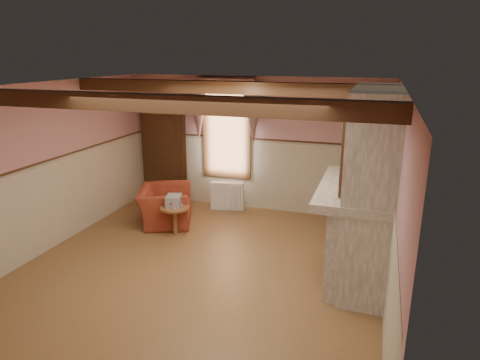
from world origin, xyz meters
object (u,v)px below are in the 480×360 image
(side_table, at_px, (175,221))
(bowl, at_px, (358,182))
(radiator, at_px, (227,196))
(armchair, at_px, (165,206))
(mantel_clock, at_px, (361,165))
(oil_lamp, at_px, (360,169))

(side_table, height_order, bowl, bowl)
(side_table, bearing_deg, radiator, 73.97)
(radiator, relative_size, bowl, 1.89)
(armchair, bearing_deg, radiator, -60.91)
(side_table, height_order, radiator, radiator)
(armchair, distance_m, mantel_clock, 3.83)
(bowl, bearing_deg, armchair, 165.22)
(oil_lamp, bearing_deg, bowl, -90.00)
(armchair, relative_size, radiator, 1.57)
(armchair, bearing_deg, oil_lamp, -121.55)
(radiator, xyz_separation_m, mantel_clock, (2.75, -1.30, 1.22))
(armchair, distance_m, bowl, 3.93)
(armchair, height_order, mantel_clock, mantel_clock)
(armchair, height_order, bowl, bowl)
(armchair, relative_size, bowl, 2.98)
(radiator, height_order, mantel_clock, mantel_clock)
(bowl, bearing_deg, mantel_clock, 90.00)
(mantel_clock, bearing_deg, oil_lamp, -90.00)
(bowl, height_order, oil_lamp, oil_lamp)
(side_table, distance_m, bowl, 3.45)
(mantel_clock, height_order, oil_lamp, oil_lamp)
(armchair, bearing_deg, bowl, -126.95)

